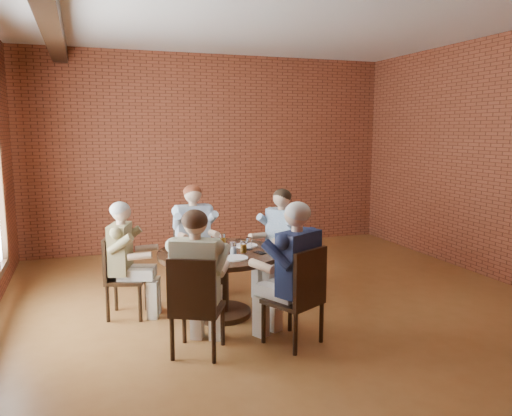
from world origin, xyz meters
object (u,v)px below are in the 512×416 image
object	(u,v)px
chair_c	(119,273)
diner_d	(197,282)
diner_a	(280,242)
diner_c	(126,260)
chair_d	(195,303)
diner_e	(293,274)
diner_b	(194,238)
chair_e	(301,294)
chair_a	(284,253)
smartphone	(260,253)
dining_table	(220,270)
chair_b	(193,249)

from	to	relation	value
chair_c	diner_d	distance (m)	1.38
diner_a	diner_c	world-z (taller)	diner_a
chair_d	diner_e	distance (m)	1.00
diner_b	chair_e	bearing A→B (deg)	-77.70
chair_a	diner_c	world-z (taller)	diner_c
chair_a	diner_e	size ratio (longest dim) A/B	0.67
diner_b	chair_e	xyz separation A→B (m)	(0.59, -2.09, -0.17)
smartphone	chair_d	bearing A→B (deg)	-157.68
diner_d	chair_a	bearing A→B (deg)	-108.41
dining_table	diner_b	world-z (taller)	diner_b
chair_b	chair_c	world-z (taller)	chair_b
chair_c	chair_d	distance (m)	1.43
diner_a	diner_b	xyz separation A→B (m)	(-0.99, 0.54, 0.02)
chair_a	chair_d	world-z (taller)	chair_d
diner_a	smartphone	xyz separation A→B (m)	(-0.53, -0.73, 0.08)
diner_b	smartphone	bearing A→B (deg)	-73.61
chair_c	diner_c	world-z (taller)	diner_c
diner_c	diner_d	distance (m)	1.31
diner_c	smartphone	bearing A→B (deg)	-93.50
diner_c	smartphone	xyz separation A→B (m)	(1.40, -0.55, 0.10)
chair_d	diner_d	bearing A→B (deg)	-90.00
diner_d	chair_b	bearing A→B (deg)	-73.30
diner_c	diner_a	bearing A→B (deg)	-66.71
diner_a	chair_b	bearing A→B (deg)	-150.89
chair_b	chair_c	bearing A→B (deg)	-145.47
chair_a	chair_e	distance (m)	1.66
diner_a	diner_c	xyz separation A→B (m)	(-1.93, -0.18, -0.02)
smartphone	diner_a	bearing A→B (deg)	36.87
chair_a	chair_c	size ratio (longest dim) A/B	1.03
chair_c	diner_d	size ratio (longest dim) A/B	0.67
chair_a	diner_c	distance (m)	2.02
dining_table	chair_e	size ratio (longest dim) A/B	1.42
diner_b	diner_e	world-z (taller)	diner_e
chair_a	smartphone	size ratio (longest dim) A/B	6.21
chair_a	diner_b	xyz separation A→B (m)	(-1.07, 0.50, 0.18)
diner_b	chair_c	world-z (taller)	diner_b
diner_d	chair_d	bearing A→B (deg)	90.00
dining_table	diner_b	size ratio (longest dim) A/B	1.00
diner_b	diner_c	distance (m)	1.18
diner_b	diner_c	bearing A→B (deg)	-145.87
diner_a	diner_c	distance (m)	1.94
diner_a	chair_b	world-z (taller)	diner_a
chair_a	chair_e	size ratio (longest dim) A/B	0.97
diner_a	diner_b	world-z (taller)	diner_b
chair_c	chair_a	bearing A→B (deg)	-66.65
chair_d	diner_e	bearing A→B (deg)	-152.74
diner_d	smartphone	world-z (taller)	diner_d
chair_a	chair_c	bearing A→B (deg)	-113.09
chair_a	chair_b	bearing A→B (deg)	-147.28
chair_c	diner_e	xyz separation A→B (m)	(1.56, -1.30, 0.21)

